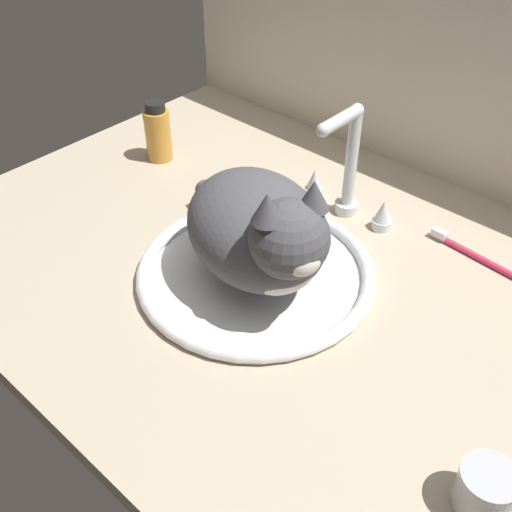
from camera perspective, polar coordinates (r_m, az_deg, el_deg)
countertop at (r=98.12cm, az=-0.04°, el=-0.60°), size 101.96×78.53×3.00cm
backsplash_wall at (r=117.30cm, az=13.91°, el=16.10°), size 101.96×2.40×40.66cm
sink_basin at (r=92.68cm, az=0.00°, el=-1.48°), size 35.58×35.58×2.11cm
faucet at (r=102.71cm, az=8.34°, el=7.52°), size 17.32×11.56×19.87cm
cat at (r=85.72cm, az=0.54°, el=2.32°), size 34.59×26.54×19.49cm
amber_bottle at (r=120.48cm, az=-8.98°, el=11.12°), size 4.90×4.90×11.63cm
metal_jar at (r=71.68cm, az=20.27°, el=-19.47°), size 6.17×6.17×5.57cm
toothbrush at (r=102.13cm, az=19.31°, el=0.17°), size 16.20×2.56×1.70cm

